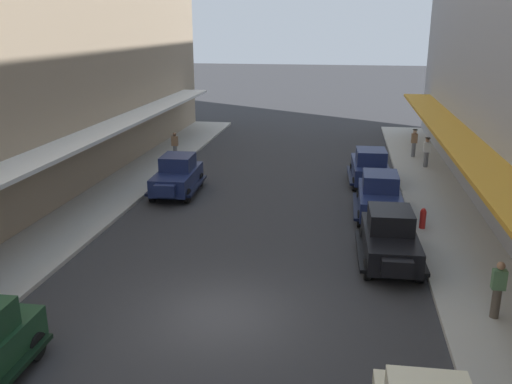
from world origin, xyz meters
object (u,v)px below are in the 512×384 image
Objects in this scene: parked_car_4 at (370,166)px; pedestrian_0 at (175,146)px; parked_car_0 at (390,237)px; pedestrian_3 at (427,152)px; parked_car_1 at (177,174)px; pedestrian_2 at (414,143)px; fire_hydrant at (423,218)px; pedestrian_4 at (498,289)px; parked_car_3 at (380,195)px.

parked_car_4 is 2.63× the size of pedestrian_0.
parked_car_4 reaches higher than pedestrian_0.
parked_car_0 is 13.45m from pedestrian_3.
parked_car_1 is 6.27m from pedestrian_0.
pedestrian_2 reaches higher than pedestrian_0.
parked_car_1 reaches higher than fire_hydrant.
pedestrian_3 is (3.21, 3.43, 0.07)m from parked_car_4.
parked_car_1 is 5.26× the size of fire_hydrant.
pedestrian_2 is 2.49m from pedestrian_3.
parked_car_0 is at bearing -115.17° from fire_hydrant.
pedestrian_2 is at bearing 85.53° from fire_hydrant.
pedestrian_2 is at bearing 64.60° from parked_car_4.
parked_car_0 is at bearing -34.55° from parked_car_1.
pedestrian_2 is (13.93, 3.11, 0.02)m from pedestrian_0.
pedestrian_3 is 16.67m from pedestrian_4.
pedestrian_3 reaches higher than pedestrian_0.
parked_car_4 is (-0.33, 9.70, 0.00)m from parked_car_0.
parked_car_3 is 2.55× the size of pedestrian_3.
parked_car_4 is at bearing 102.41° from pedestrian_4.
pedestrian_0 is at bearing -177.40° from pedestrian_3.
parked_car_0 reaches higher than pedestrian_4.
pedestrian_4 is at bearing -39.83° from parked_car_1.
fire_hydrant is at bearing 99.19° from pedestrian_4.
pedestrian_2 and pedestrian_3 have the same top height.
parked_car_1 is at bearing -160.92° from parked_car_4.
pedestrian_2 is (0.97, 12.40, 0.45)m from fire_hydrant.
fire_hydrant is 0.50× the size of pedestrian_4.
pedestrian_4 is at bearing -77.59° from parked_car_4.
pedestrian_2 reaches higher than fire_hydrant.
parked_car_3 reaches higher than pedestrian_3.
pedestrian_3 is 1.02× the size of pedestrian_4.
parked_car_3 is 8.69m from pedestrian_4.
parked_car_1 is 2.58× the size of pedestrian_3.
pedestrian_3 is at bearing 88.98° from pedestrian_4.
parked_car_3 is at bearing 107.99° from pedestrian_4.
pedestrian_3 is at bearing 28.08° from parked_car_1.
parked_car_4 is at bearing 92.65° from parked_car_3.
pedestrian_0 is at bearing 144.37° from fire_hydrant.
pedestrian_3 reaches higher than fire_hydrant.
pedestrian_3 is (12.37, 6.60, 0.07)m from parked_car_1.
parked_car_4 is 2.63× the size of pedestrian_4.
parked_car_0 is 1.00× the size of parked_car_1.
parked_car_1 reaches higher than pedestrian_3.
parked_car_1 is at bearing -151.92° from pedestrian_3.
parked_car_1 is at bearing 169.12° from parked_car_3.
parked_car_0 is 2.58× the size of pedestrian_3.
parked_car_4 is (9.16, 3.17, 0.00)m from parked_car_1.
parked_car_4 is 11.48m from pedestrian_0.
pedestrian_0 is 0.98× the size of pedestrian_2.
fire_hydrant is at bearing -97.92° from pedestrian_3.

